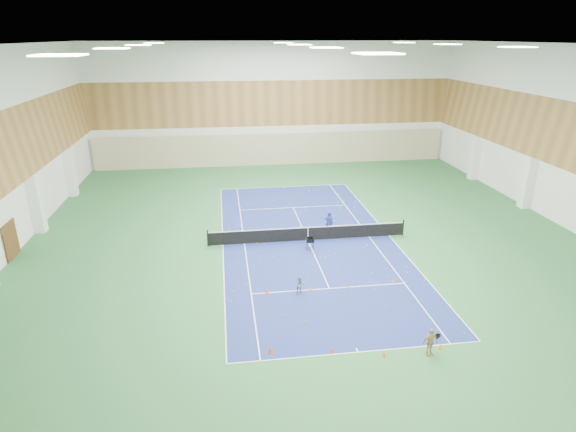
{
  "coord_description": "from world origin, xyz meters",
  "views": [
    {
      "loc": [
        -5.26,
        -28.18,
        12.49
      ],
      "look_at": [
        -1.39,
        -0.62,
        2.0
      ],
      "focal_mm": 30.0,
      "sensor_mm": 36.0,
      "label": 1
    }
  ],
  "objects_px": {
    "child_apron": "(430,342)",
    "ball_cart": "(310,244)",
    "tennis_net": "(308,233)",
    "coach": "(329,223)",
    "child_court": "(300,285)"
  },
  "relations": [
    {
      "from": "child_court",
      "to": "child_apron",
      "type": "relative_size",
      "value": 0.81
    },
    {
      "from": "coach",
      "to": "child_apron",
      "type": "xyz_separation_m",
      "value": [
        1.3,
        -13.4,
        -0.17
      ]
    },
    {
      "from": "tennis_net",
      "to": "coach",
      "type": "distance_m",
      "value": 1.89
    },
    {
      "from": "tennis_net",
      "to": "child_apron",
      "type": "distance_m",
      "value": 12.74
    },
    {
      "from": "child_court",
      "to": "child_apron",
      "type": "height_order",
      "value": "child_apron"
    },
    {
      "from": "child_apron",
      "to": "coach",
      "type": "bearing_deg",
      "value": 82.43
    },
    {
      "from": "tennis_net",
      "to": "child_apron",
      "type": "height_order",
      "value": "child_apron"
    },
    {
      "from": "child_court",
      "to": "coach",
      "type": "bearing_deg",
      "value": 62.68
    },
    {
      "from": "coach",
      "to": "ball_cart",
      "type": "bearing_deg",
      "value": 71.33
    },
    {
      "from": "child_court",
      "to": "child_apron",
      "type": "distance_m",
      "value": 7.28
    },
    {
      "from": "tennis_net",
      "to": "ball_cart",
      "type": "distance_m",
      "value": 1.44
    },
    {
      "from": "tennis_net",
      "to": "ball_cart",
      "type": "xyz_separation_m",
      "value": [
        -0.13,
        -1.43,
        -0.15
      ]
    },
    {
      "from": "tennis_net",
      "to": "coach",
      "type": "bearing_deg",
      "value": 31.85
    },
    {
      "from": "ball_cart",
      "to": "child_court",
      "type": "bearing_deg",
      "value": -104.45
    },
    {
      "from": "child_apron",
      "to": "ball_cart",
      "type": "bearing_deg",
      "value": 92.3
    }
  ]
}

